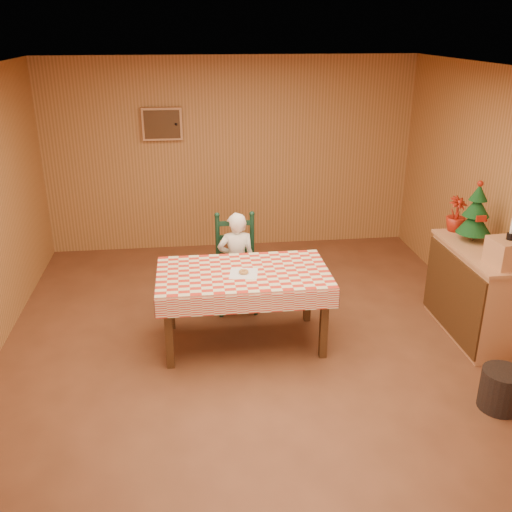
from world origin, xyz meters
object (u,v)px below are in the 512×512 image
Objects in this scene: christmas_tree at (476,214)px; storage_bin at (501,389)px; shelf_unit at (476,292)px; crate at (508,252)px; dining_table at (243,279)px; ladder_chair at (236,265)px; seated_child at (237,262)px.

christmas_tree reaches higher than storage_bin.
crate is (0.01, -0.40, 0.59)m from shelf_unit.
shelf_unit reaches higher than dining_table.
seated_child is (0.00, -0.06, 0.06)m from ladder_chair.
dining_table is at bearing 146.79° from storage_bin.
crate is at bearing -90.00° from christmas_tree.
christmas_tree is at bearing 90.00° from crate.
shelf_unit is (2.34, -0.84, -0.10)m from seated_child.
christmas_tree reaches higher than crate.
dining_table is 2.67× the size of christmas_tree.
seated_child is 2.70m from crate.
seated_child is at bearing 160.21° from shelf_unit.
dining_table is at bearing 90.00° from seated_child.
ladder_chair is 0.87× the size of shelf_unit.
storage_bin is (-0.35, -0.80, -0.88)m from crate.
crate reaches higher than dining_table.
shelf_unit is 2.00× the size of christmas_tree.
storage_bin is at bearing -103.43° from christmas_tree.
ladder_chair is (0.00, 0.79, -0.18)m from dining_table.
shelf_unit is at bearing -91.98° from christmas_tree.
seated_child is at bearing 165.86° from christmas_tree.
christmas_tree is at bearing 76.57° from storage_bin.
ladder_chair is 2.54m from christmas_tree.
seated_child reaches higher than ladder_chair.
ladder_chair is 2.92m from storage_bin.
ladder_chair is 3.60× the size of crate.
dining_table is 2.35m from shelf_unit.
shelf_unit is 0.71m from crate.
dining_table is 4.74× the size of storage_bin.
dining_table is 1.47× the size of seated_child.
christmas_tree reaches higher than dining_table.
shelf_unit is at bearing -21.01° from ladder_chair.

